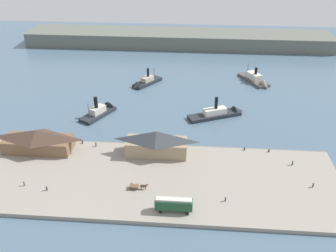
{
  "coord_description": "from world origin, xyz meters",
  "views": [
    {
      "loc": [
        11.41,
        -108.01,
        68.34
      ],
      "look_at": [
        2.07,
        7.63,
        2.0
      ],
      "focal_mm": 39.48,
      "sensor_mm": 36.0,
      "label": 1
    }
  ],
  "objects": [
    {
      "name": "ground_plane",
      "position": [
        0.0,
        0.0,
        0.0
      ],
      "size": [
        320.0,
        320.0,
        0.0
      ],
      "primitive_type": "plane",
      "color": "slate"
    },
    {
      "name": "quay_promenade",
      "position": [
        0.0,
        -22.0,
        0.6
      ],
      "size": [
        110.0,
        36.0,
        1.2
      ],
      "primitive_type": "cube",
      "color": "gray",
      "rests_on": "ground"
    },
    {
      "name": "seawall_edge",
      "position": [
        0.0,
        -3.6,
        0.5
      ],
      "size": [
        110.0,
        0.8,
        1.0
      ],
      "primitive_type": "cube",
      "color": "slate",
      "rests_on": "ground"
    },
    {
      "name": "ferry_shed_customs_shed",
      "position": [
        -38.98,
        -10.11,
        4.93
      ],
      "size": [
        22.22,
        8.75,
        7.33
      ],
      "color": "brown",
      "rests_on": "quay_promenade"
    },
    {
      "name": "ferry_shed_central_terminal",
      "position": [
        -0.24,
        -9.23,
        5.44
      ],
      "size": [
        19.8,
        7.68,
        8.34
      ],
      "color": "#998466",
      "rests_on": "quay_promenade"
    },
    {
      "name": "street_tram",
      "position": [
        7.03,
        -35.48,
        3.63
      ],
      "size": [
        9.75,
        2.44,
        4.14
      ],
      "color": "#1E4C2D",
      "rests_on": "quay_promenade"
    },
    {
      "name": "horse_cart",
      "position": [
        -3.72,
        -27.29,
        2.13
      ],
      "size": [
        5.47,
        1.69,
        1.87
      ],
      "color": "brown",
      "rests_on": "quay_promenade"
    },
    {
      "name": "pedestrian_near_west_shed",
      "position": [
        -20.91,
        -6.58,
        1.95
      ],
      "size": [
        0.4,
        0.4,
        1.64
      ],
      "color": "#3D4C42",
      "rests_on": "quay_promenade"
    },
    {
      "name": "pedestrian_walking_east",
      "position": [
        45.77,
        -22.59,
        1.95
      ],
      "size": [
        0.41,
        0.41,
        1.64
      ],
      "color": "#4C3D33",
      "rests_on": "quay_promenade"
    },
    {
      "name": "pedestrian_standing_center",
      "position": [
        -36.14,
        -28.53,
        1.98
      ],
      "size": [
        0.42,
        0.42,
        1.71
      ],
      "color": "#6B5B4C",
      "rests_on": "quay_promenade"
    },
    {
      "name": "pedestrian_near_east_shed",
      "position": [
        42.23,
        -12.12,
        1.97
      ],
      "size": [
        0.42,
        0.42,
        1.68
      ],
      "color": "#3D4C42",
      "rests_on": "quay_promenade"
    },
    {
      "name": "pedestrian_by_tram",
      "position": [
        20.69,
        -30.53,
        1.91
      ],
      "size": [
        0.38,
        0.38,
        1.55
      ],
      "color": "#33384C",
      "rests_on": "quay_promenade"
    },
    {
      "name": "pedestrian_near_cart",
      "position": [
        -29.03,
        -29.97,
        1.91
      ],
      "size": [
        0.38,
        0.38,
        1.55
      ],
      "color": "#232328",
      "rests_on": "quay_promenade"
    },
    {
      "name": "mooring_post_center_east",
      "position": [
        -26.01,
        -5.16,
        1.65
      ],
      "size": [
        0.44,
        0.44,
        0.9
      ],
      "primitive_type": "cylinder",
      "color": "black",
      "rests_on": "quay_promenade"
    },
    {
      "name": "mooring_post_center_west",
      "position": [
        36.16,
        -5.3,
        1.65
      ],
      "size": [
        0.44,
        0.44,
        0.9
      ],
      "primitive_type": "cylinder",
      "color": "black",
      "rests_on": "quay_promenade"
    },
    {
      "name": "mooring_post_east",
      "position": [
        28.29,
        -4.84,
        1.65
      ],
      "size": [
        0.44,
        0.44,
        0.9
      ],
      "primitive_type": "cylinder",
      "color": "black",
      "rests_on": "quay_promenade"
    },
    {
      "name": "ferry_outer_harbor",
      "position": [
        -25.12,
        19.05,
        1.25
      ],
      "size": [
        12.84,
        17.58,
        10.06
      ],
      "color": "#23282D",
      "rests_on": "ground"
    },
    {
      "name": "ferry_near_quay",
      "position": [
        21.86,
        20.89,
        1.21
      ],
      "size": [
        22.98,
        13.87,
        10.0
      ],
      "color": "#23282D",
      "rests_on": "ground"
    },
    {
      "name": "ferry_moored_west",
      "position": [
        -12.07,
        48.36,
        1.18
      ],
      "size": [
        13.56,
        16.13,
        8.91
      ],
      "color": "#23282D",
      "rests_on": "ground"
    },
    {
      "name": "ferry_mid_harbor",
      "position": [
        39.96,
        54.73,
        1.21
      ],
      "size": [
        14.26,
        20.07,
        9.2
      ],
      "color": "#514C47",
      "rests_on": "ground"
    },
    {
      "name": "far_headland",
      "position": [
        0.0,
        110.0,
        4.0
      ],
      "size": [
        180.0,
        24.0,
        8.0
      ],
      "primitive_type": "cube",
      "color": "#60665B",
      "rests_on": "ground"
    }
  ]
}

